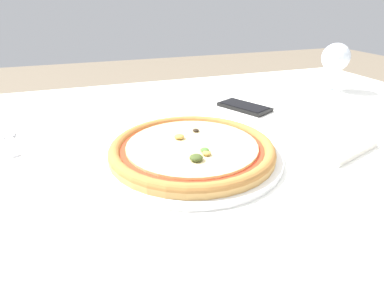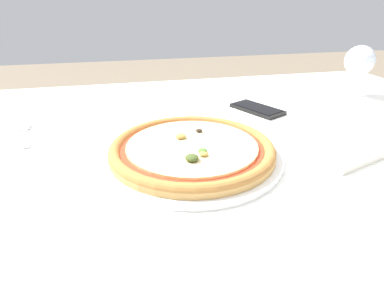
{
  "view_description": "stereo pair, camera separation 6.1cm",
  "coord_description": "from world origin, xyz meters",
  "px_view_note": "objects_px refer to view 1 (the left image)",
  "views": [
    {
      "loc": [
        -0.31,
        -0.63,
        1.0
      ],
      "look_at": [
        -0.13,
        -0.11,
        0.74
      ],
      "focal_mm": 30.0,
      "sensor_mm": 36.0,
      "label": 1
    },
    {
      "loc": [
        -0.25,
        -0.65,
        1.0
      ],
      "look_at": [
        -0.13,
        -0.11,
        0.74
      ],
      "focal_mm": 30.0,
      "sensor_mm": 36.0,
      "label": 2
    }
  ],
  "objects_px": {
    "pizza_plate": "(192,150)",
    "wine_glass_far_left": "(336,58)",
    "cell_phone": "(244,107)",
    "fork": "(11,140)",
    "dining_table": "(225,157)"
  },
  "relations": [
    {
      "from": "pizza_plate",
      "to": "wine_glass_far_left",
      "type": "height_order",
      "value": "wine_glass_far_left"
    },
    {
      "from": "wine_glass_far_left",
      "to": "cell_phone",
      "type": "distance_m",
      "value": 0.38
    },
    {
      "from": "fork",
      "to": "cell_phone",
      "type": "height_order",
      "value": "cell_phone"
    },
    {
      "from": "dining_table",
      "to": "wine_glass_far_left",
      "type": "distance_m",
      "value": 0.54
    },
    {
      "from": "wine_glass_far_left",
      "to": "cell_phone",
      "type": "height_order",
      "value": "wine_glass_far_left"
    },
    {
      "from": "wine_glass_far_left",
      "to": "fork",
      "type": "bearing_deg",
      "value": -173.54
    },
    {
      "from": "pizza_plate",
      "to": "wine_glass_far_left",
      "type": "xyz_separation_m",
      "value": [
        0.6,
        0.31,
        0.09
      ]
    },
    {
      "from": "fork",
      "to": "cell_phone",
      "type": "relative_size",
      "value": 1.05
    },
    {
      "from": "pizza_plate",
      "to": "fork",
      "type": "relative_size",
      "value": 2.05
    },
    {
      "from": "dining_table",
      "to": "wine_glass_far_left",
      "type": "bearing_deg",
      "value": 23.02
    },
    {
      "from": "pizza_plate",
      "to": "fork",
      "type": "bearing_deg",
      "value": 149.53
    },
    {
      "from": "dining_table",
      "to": "fork",
      "type": "height_order",
      "value": "fork"
    },
    {
      "from": "dining_table",
      "to": "wine_glass_far_left",
      "type": "height_order",
      "value": "wine_glass_far_left"
    },
    {
      "from": "fork",
      "to": "wine_glass_far_left",
      "type": "height_order",
      "value": "wine_glass_far_left"
    },
    {
      "from": "dining_table",
      "to": "fork",
      "type": "distance_m",
      "value": 0.49
    }
  ]
}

